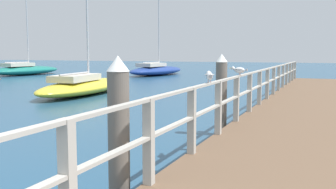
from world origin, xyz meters
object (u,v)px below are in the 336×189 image
at_px(seagull_foreground, 209,76).
at_px(boat_2, 84,85).
at_px(seagull_background, 239,70).
at_px(boat_1, 25,70).
at_px(dock_piling_far, 221,94).
at_px(boat_0, 156,70).
at_px(dock_piling_near, 119,134).

height_order(seagull_foreground, boat_2, boat_2).
distance_m(seagull_foreground, seagull_background, 2.58).
bearing_deg(boat_1, dock_piling_far, -34.10).
relative_size(dock_piling_far, seagull_background, 4.25).
xyz_separation_m(seagull_background, boat_2, (-9.15, 6.51, -1.20)).
bearing_deg(dock_piling_far, boat_2, 142.21).
bearing_deg(dock_piling_far, seagull_foreground, -80.67).
distance_m(seagull_foreground, boat_1, 31.16).
relative_size(dock_piling_far, boat_0, 0.19).
relative_size(seagull_background, boat_2, 0.05).
bearing_deg(seagull_background, boat_1, 64.80).
bearing_deg(boat_1, boat_2, -34.38).
xyz_separation_m(dock_piling_far, boat_0, (-11.95, 22.45, -0.54)).
distance_m(seagull_foreground, boat_0, 27.67).
relative_size(dock_piling_far, boat_1, 0.23).
distance_m(boat_1, boat_2, 18.28).
height_order(dock_piling_near, seagull_foreground, dock_piling_near).
relative_size(dock_piling_far, boat_2, 0.21).
xyz_separation_m(dock_piling_near, dock_piling_far, (0.00, 5.04, 0.00)).
xyz_separation_m(seagull_foreground, boat_2, (-9.15, 9.10, -1.20)).
relative_size(dock_piling_far, seagull_foreground, 4.39).
bearing_deg(dock_piling_far, boat_1, 141.76).
xyz_separation_m(seagull_background, boat_0, (-12.32, 22.16, -1.15)).
relative_size(dock_piling_near, seagull_background, 4.25).
distance_m(dock_piling_far, boat_1, 29.38).
relative_size(dock_piling_near, boat_0, 0.19).
bearing_deg(boat_1, boat_0, 25.11).
bearing_deg(dock_piling_far, dock_piling_near, -90.00).
xyz_separation_m(dock_piling_far, seagull_background, (0.37, 0.29, 0.60)).
relative_size(seagull_foreground, boat_2, 0.05).
bearing_deg(seagull_background, seagull_foreground, -167.74).
relative_size(seagull_foreground, seagull_background, 0.97).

